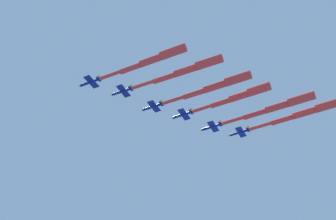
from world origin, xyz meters
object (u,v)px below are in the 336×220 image
jet_port_inner (186,70)px  jet_port_mid (239,96)px  jet_starboard_mid (278,107)px  jet_starboard_inner (216,86)px  jet_port_outer (305,112)px  jet_lead (151,60)px

jet_port_inner → jet_port_mid: jet_port_inner is taller
jet_starboard_mid → jet_starboard_inner: bearing=11.2°
jet_port_mid → jet_starboard_mid: bearing=-176.6°
jet_starboard_inner → jet_port_inner: bearing=14.8°
jet_port_mid → jet_port_outer: size_ratio=0.87×
jet_port_inner → jet_port_outer: jet_port_inner is taller
jet_starboard_inner → jet_port_outer: (-41.24, -8.49, 2.40)m
jet_port_inner → jet_starboard_inner: size_ratio=1.03×
jet_port_inner → jet_starboard_mid: 41.47m
jet_port_outer → jet_port_inner: bearing=12.4°
jet_lead → jet_port_outer: jet_port_outer is taller
jet_starboard_inner → jet_starboard_mid: (-27.77, -5.48, -0.04)m
jet_lead → jet_port_outer: 70.04m
jet_starboard_inner → jet_port_outer: jet_port_outer is taller
jet_lead → jet_starboard_inner: bearing=-166.9°
jet_port_mid → jet_port_outer: bearing=-172.4°
jet_lead → jet_starboard_mid: bearing=-167.9°
jet_lead → jet_port_mid: 39.71m
jet_port_mid → jet_starboard_mid: (-16.78, -1.00, -1.37)m
jet_port_mid → jet_port_outer: (-30.24, -4.02, 1.07)m
jet_starboard_inner → jet_port_mid: 11.94m
jet_port_inner → jet_starboard_mid: size_ratio=0.98×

